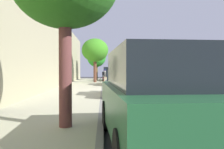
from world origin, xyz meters
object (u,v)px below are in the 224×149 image
Objects in this scene: parked_sedan_tan_second at (114,78)px; street_tree_near_cyclist at (96,57)px; parked_pickup_black_nearest at (110,75)px; bicycle_at_curb at (107,80)px; street_tree_mid_block at (95,50)px; cyclist_with_backpack at (105,75)px; parked_suv_green_far at (155,97)px; parked_sedan_white_mid at (120,84)px.

parked_sedan_tan_second is 10.90m from street_tree_near_cyclist.
bicycle_at_curb is (0.52, 4.97, -0.51)m from parked_pickup_black_nearest.
street_tree_near_cyclist is at bearing -90.00° from street_tree_mid_block.
street_tree_mid_block is (1.12, 0.72, 2.82)m from cyclist_with_backpack.
parked_sedan_tan_second is at bearing 97.77° from bicycle_at_curb.
parked_suv_green_far is at bearing 89.98° from parked_sedan_tan_second.
parked_pickup_black_nearest is at bearing -89.70° from parked_suv_green_far.
parked_pickup_black_nearest is 1.18× the size of parked_sedan_tan_second.
parked_suv_green_far is (0.01, 18.19, 0.27)m from parked_sedan_tan_second.
bicycle_at_curb is at bearing -88.35° from parked_suv_green_far.
parked_sedan_tan_second is 0.94× the size of parked_suv_green_far.
street_tree_near_cyclist is (2.02, -10.38, 2.64)m from parked_sedan_tan_second.
street_tree_near_cyclist reaches higher than parked_sedan_tan_second.
street_tree_near_cyclist is at bearing -77.44° from cyclist_with_backpack.
parked_pickup_black_nearest is 19.23m from parked_sedan_white_mid.
parked_suv_green_far is (-0.07, 8.84, 0.27)m from parked_sedan_white_mid.
parked_pickup_black_nearest reaches higher than bicycle_at_curb.
parked_pickup_black_nearest is 28.06m from parked_suv_green_far.
cyclist_with_backpack is (0.22, -0.44, 0.62)m from bicycle_at_curb.
parked_suv_green_far is 0.95× the size of street_tree_mid_block.
street_tree_near_cyclist reaches higher than bicycle_at_curb.
parked_sedan_white_mid reaches higher than bicycle_at_curb.
cyclist_with_backpack is 5.68m from street_tree_near_cyclist.
parked_pickup_black_nearest reaches higher than parked_sedan_white_mid.
parked_suv_green_far is 1.02× the size of street_tree_near_cyclist.
street_tree_mid_block is (2.02, -4.62, 3.07)m from parked_sedan_tan_second.
street_tree_near_cyclist is (1.86, -0.51, 2.49)m from parked_pickup_black_nearest.
parked_suv_green_far is at bearing 91.65° from bicycle_at_curb.
parked_suv_green_far is at bearing 94.02° from street_tree_near_cyclist.
street_tree_mid_block is at bearing 70.47° from parked_pickup_black_nearest.
parked_suv_green_far is at bearing 90.47° from parked_sedan_white_mid.
parked_sedan_white_mid is 14.44m from street_tree_mid_block.
parked_sedan_white_mid is 14.28m from bicycle_at_curb.
parked_sedan_tan_second is 2.73× the size of bicycle_at_curb.
street_tree_near_cyclist is at bearing -85.98° from parked_suv_green_far.
parked_pickup_black_nearest is 3.15m from street_tree_near_cyclist.
parked_sedan_white_mid is 0.92× the size of parked_suv_green_far.
parked_pickup_black_nearest is 9.88m from parked_sedan_tan_second.
street_tree_mid_block is at bearing -82.11° from parked_sedan_white_mid.
parked_suv_green_far is 2.91× the size of bicycle_at_curb.
parked_sedan_tan_second is 0.95× the size of street_tree_near_cyclist.
cyclist_with_backpack is (0.82, -14.70, 0.26)m from parked_sedan_white_mid.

